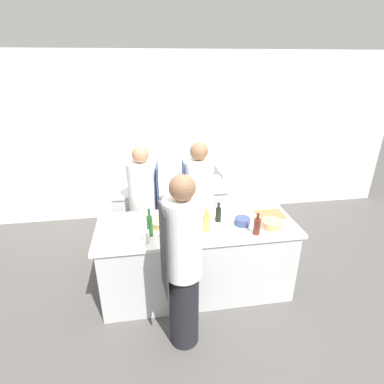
# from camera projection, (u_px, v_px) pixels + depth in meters

# --- Properties ---
(ground_plane) EXTENTS (16.00, 16.00, 0.00)m
(ground_plane) POSITION_uv_depth(u_px,v_px,m) (196.00, 287.00, 3.79)
(ground_plane) COLOR #4C4947
(wall_back) EXTENTS (8.00, 0.06, 2.80)m
(wall_back) POSITION_uv_depth(u_px,v_px,m) (176.00, 139.00, 5.15)
(wall_back) COLOR silver
(wall_back) RESTS_ON ground_plane
(prep_counter) EXTENTS (2.27, 0.87, 0.91)m
(prep_counter) POSITION_uv_depth(u_px,v_px,m) (197.00, 257.00, 3.60)
(prep_counter) COLOR silver
(prep_counter) RESTS_ON ground_plane
(pass_counter) EXTENTS (1.70, 0.69, 0.91)m
(pass_counter) POSITION_uv_depth(u_px,v_px,m) (170.00, 213.00, 4.66)
(pass_counter) COLOR silver
(pass_counter) RESTS_ON ground_plane
(oven_range) EXTENTS (0.80, 0.62, 0.92)m
(oven_range) POSITION_uv_depth(u_px,v_px,m) (239.00, 193.00, 5.36)
(oven_range) COLOR silver
(oven_range) RESTS_ON ground_plane
(chef_at_prep_near) EXTENTS (0.37, 0.35, 1.80)m
(chef_at_prep_near) POSITION_uv_depth(u_px,v_px,m) (183.00, 266.00, 2.72)
(chef_at_prep_near) COLOR black
(chef_at_prep_near) RESTS_ON ground_plane
(chef_at_stove) EXTENTS (0.41, 0.39, 1.65)m
(chef_at_stove) POSITION_uv_depth(u_px,v_px,m) (144.00, 206.00, 4.06)
(chef_at_stove) COLOR black
(chef_at_stove) RESTS_ON ground_plane
(chef_at_pass_far) EXTENTS (0.42, 0.40, 1.71)m
(chef_at_pass_far) POSITION_uv_depth(u_px,v_px,m) (198.00, 205.00, 4.01)
(chef_at_pass_far) COLOR black
(chef_at_pass_far) RESTS_ON ground_plane
(bottle_olive_oil) EXTENTS (0.07, 0.07, 0.23)m
(bottle_olive_oil) POSITION_uv_depth(u_px,v_px,m) (218.00, 214.00, 3.45)
(bottle_olive_oil) COLOR black
(bottle_olive_oil) RESTS_ON prep_counter
(bottle_vinegar) EXTENTS (0.07, 0.07, 0.19)m
(bottle_vinegar) POSITION_uv_depth(u_px,v_px,m) (146.00, 236.00, 3.05)
(bottle_vinegar) COLOR silver
(bottle_vinegar) RESTS_ON prep_counter
(bottle_wine) EXTENTS (0.08, 0.08, 0.25)m
(bottle_wine) POSITION_uv_depth(u_px,v_px,m) (257.00, 226.00, 3.19)
(bottle_wine) COLOR #5B2319
(bottle_wine) RESTS_ON prep_counter
(bottle_cooking_oil) EXTENTS (0.08, 0.08, 0.20)m
(bottle_cooking_oil) POSITION_uv_depth(u_px,v_px,m) (199.00, 204.00, 3.71)
(bottle_cooking_oil) COLOR #2D5175
(bottle_cooking_oil) RESTS_ON prep_counter
(bottle_sauce) EXTENTS (0.09, 0.09, 0.27)m
(bottle_sauce) POSITION_uv_depth(u_px,v_px,m) (207.00, 222.00, 3.25)
(bottle_sauce) COLOR #B2A84C
(bottle_sauce) RESTS_ON prep_counter
(bottle_water) EXTENTS (0.07, 0.07, 0.31)m
(bottle_water) POSITION_uv_depth(u_px,v_px,m) (150.00, 225.00, 3.16)
(bottle_water) COLOR #19471E
(bottle_water) RESTS_ON prep_counter
(bowl_mixing_large) EXTENTS (0.23, 0.23, 0.08)m
(bowl_mixing_large) POSITION_uv_depth(u_px,v_px,m) (272.00, 224.00, 3.33)
(bowl_mixing_large) COLOR tan
(bowl_mixing_large) RESTS_ON prep_counter
(bowl_prep_small) EXTENTS (0.25, 0.25, 0.08)m
(bowl_prep_small) POSITION_uv_depth(u_px,v_px,m) (162.00, 223.00, 3.35)
(bowl_prep_small) COLOR tan
(bowl_prep_small) RESTS_ON prep_counter
(bowl_ceramic_blue) EXTENTS (0.18, 0.18, 0.09)m
(bowl_ceramic_blue) POSITION_uv_depth(u_px,v_px,m) (242.00, 221.00, 3.39)
(bowl_ceramic_blue) COLOR navy
(bowl_ceramic_blue) RESTS_ON prep_counter
(cup) EXTENTS (0.09, 0.09, 0.09)m
(cup) POSITION_uv_depth(u_px,v_px,m) (180.00, 210.00, 3.65)
(cup) COLOR white
(cup) RESTS_ON prep_counter
(cutting_board) EXTENTS (0.32, 0.27, 0.01)m
(cutting_board) POSITION_uv_depth(u_px,v_px,m) (270.00, 214.00, 3.63)
(cutting_board) COLOR olive
(cutting_board) RESTS_ON prep_counter
(stockpot) EXTENTS (0.31, 0.31, 0.23)m
(stockpot) POSITION_uv_depth(u_px,v_px,m) (189.00, 178.00, 4.47)
(stockpot) COLOR silver
(stockpot) RESTS_ON pass_counter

